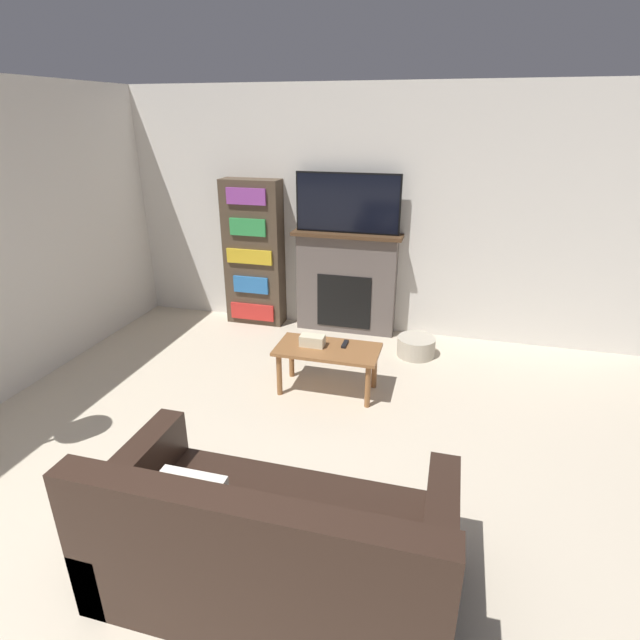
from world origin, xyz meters
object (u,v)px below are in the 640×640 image
coffee_table (328,354)px  storage_basket (416,346)px  fireplace (346,282)px  tv (347,203)px  bookshelf (254,254)px  couch (271,548)px

coffee_table → storage_basket: (0.73, 0.96, -0.27)m
fireplace → coffee_table: (0.15, -1.44, -0.22)m
tv → bookshelf: (-1.12, -0.00, -0.64)m
tv → couch: 3.75m
storage_basket → couch: bearing=-99.2°
coffee_table → tv: bearing=95.9°
couch → coffee_table: bearing=96.3°
couch → coffee_table: couch is taller
tv → bookshelf: tv is taller
couch → fireplace: bearing=96.1°
coffee_table → storage_basket: coffee_table is taller
tv → coffee_table: 1.81m
fireplace → tv: tv is taller
tv → coffee_table: bearing=-84.1°
bookshelf → storage_basket: (1.99, -0.46, -0.75)m
fireplace → bookshelf: bookshelf is taller
couch → bookshelf: (-1.50, 3.53, 0.56)m
couch → coffee_table: 2.13m
tv → storage_basket: (0.87, -0.46, -1.39)m
fireplace → coffee_table: size_ratio=1.33×
couch → storage_basket: bearing=80.8°
fireplace → storage_basket: bearing=-28.8°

